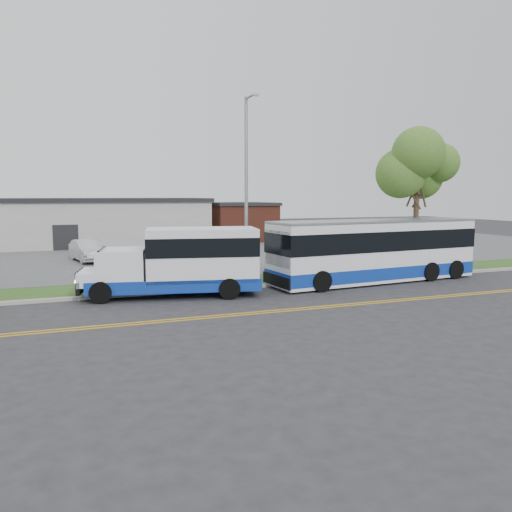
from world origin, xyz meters
name	(u,v)px	position (x,y,z in m)	size (l,w,h in m)	color
ground	(205,296)	(0.00, 0.00, 0.00)	(140.00, 140.00, 0.00)	#28282B
lane_line_north	(231,314)	(0.00, -3.85, 0.01)	(70.00, 0.12, 0.01)	#C48F17
lane_line_south	(234,316)	(0.00, -4.15, 0.01)	(70.00, 0.12, 0.01)	#C48F17
curb	(200,290)	(0.00, 1.10, 0.07)	(80.00, 0.30, 0.15)	#9E9B93
verge	(191,284)	(0.00, 2.90, 0.05)	(80.00, 3.30, 0.10)	#294C19
parking_lot	(149,254)	(0.00, 17.00, 0.05)	(80.00, 25.00, 0.10)	#4C4C4F
commercial_building	(65,222)	(-6.00, 27.00, 2.18)	(25.40, 10.40, 4.35)	#9E9E99
brick_wing	(239,222)	(10.50, 26.00, 1.96)	(6.30, 7.30, 3.90)	brown
tree_east	(418,168)	(14.00, 3.00, 6.20)	(5.20, 5.20, 8.33)	#3A271F
streetlight_near	(247,183)	(3.00, 2.73, 5.23)	(0.35, 1.53, 9.50)	gray
shuttle_bus	(185,260)	(-0.84, 0.45, 1.65)	(8.39, 4.08, 3.10)	#0E319A
transit_bus	(374,250)	(9.47, 0.60, 1.67)	(12.09, 3.78, 3.30)	white
pedestrian	(134,265)	(-2.74, 3.82, 1.05)	(0.69, 0.46, 1.90)	black
parked_car_a	(88,251)	(-4.59, 13.87, 0.84)	(1.57, 4.51, 1.49)	#BABDC2
grocery_bag_left	(129,282)	(-3.04, 3.57, 0.26)	(0.32, 0.32, 0.32)	white
grocery_bag_right	(139,279)	(-2.44, 4.07, 0.26)	(0.32, 0.32, 0.32)	white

